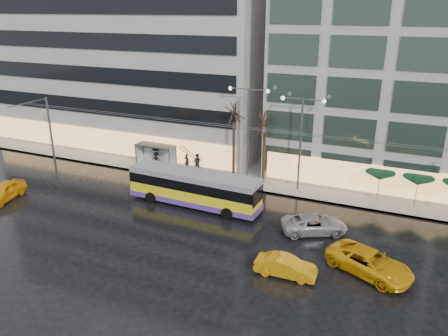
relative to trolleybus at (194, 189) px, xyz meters
The scene contains 20 objects.
ground 4.46m from the trolleybus, 85.47° to the right, with size 140.00×140.00×0.00m, color black.
sidewalk 10.17m from the trolleybus, 76.61° to the left, with size 80.00×10.00×0.15m, color gray.
kerb 5.56m from the trolleybus, 64.32° to the left, with size 80.00×0.10×0.15m, color slate.
building_left 23.63m from the trolleybus, 136.63° to the left, with size 34.00×14.00×22.00m, color #A7A4A0.
trolleybus is the anchor object (origin of this frame).
catenary 4.85m from the trolleybus, 70.37° to the left, with size 42.24×5.12×7.00m.
bus_shelter 10.35m from the trolleybus, 141.13° to the left, with size 4.20×1.60×2.51m.
street_lamp_near 8.34m from the trolleybus, 70.54° to the left, with size 3.96×0.36×9.03m.
street_lamp_far 10.74m from the trolleybus, 41.99° to the left, with size 3.96×0.36×8.53m.
tree_a 8.87m from the trolleybus, 83.02° to the left, with size 3.20×3.20×8.40m.
tree_b 9.39m from the trolleybus, 61.30° to the left, with size 3.20×3.20×7.70m.
parasol_a 15.90m from the trolleybus, 25.38° to the left, with size 2.50×2.50×2.65m.
parasol_b 18.65m from the trolleybus, 21.42° to the left, with size 2.50×2.50×2.65m.
taxi_a 16.92m from the trolleybus, 160.14° to the right, with size 1.83×4.55×1.55m, color #FFAF0D.
taxi_b 12.33m from the trolleybus, 35.05° to the right, with size 1.36×3.90×1.28m, color orange.
taxi_c 15.63m from the trolleybus, 17.61° to the right, with size 2.54×5.50×1.53m, color #F0A80C.
sedan_silver 10.54m from the trolleybus, ahead, with size 2.26×4.90×1.36m, color #9F9FA3.
pedestrian_a 8.85m from the trolleybus, 122.08° to the left, with size 1.12×1.13×2.19m.
pedestrian_b 8.05m from the trolleybus, 114.95° to the left, with size 0.90×0.71×1.82m.
pedestrian_c 10.27m from the trolleybus, 139.97° to the left, with size 1.13×0.95×2.11m.
Camera 1 is at (15.55, -26.09, 16.02)m, focal length 35.00 mm.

